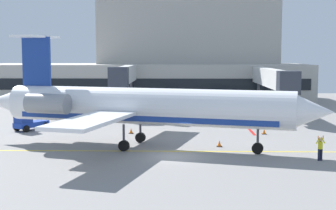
{
  "coord_description": "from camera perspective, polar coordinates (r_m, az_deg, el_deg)",
  "views": [
    {
      "loc": [
        0.27,
        -36.94,
        8.01
      ],
      "look_at": [
        -0.74,
        9.54,
        3.0
      ],
      "focal_mm": 51.57,
      "sensor_mm": 36.0,
      "label": 1
    }
  ],
  "objects": [
    {
      "name": "ground",
      "position": [
        37.81,
        0.82,
        -6.16
      ],
      "size": [
        120.0,
        120.0,
        0.11
      ],
      "color": "gray"
    },
    {
      "name": "safety_cone_bravo",
      "position": [
        41.84,
        6.09,
        -4.58
      ],
      "size": [
        0.47,
        0.47,
        0.55
      ],
      "color": "orange",
      "rests_on": "ground"
    },
    {
      "name": "fuel_tank",
      "position": [
        66.77,
        9.58,
        0.39
      ],
      "size": [
        8.04,
        3.23,
        2.51
      ],
      "color": "white",
      "rests_on": "ground"
    },
    {
      "name": "safety_cone_charlie",
      "position": [
        48.88,
        11.3,
        -3.11
      ],
      "size": [
        0.47,
        0.47,
        0.55
      ],
      "color": "orange",
      "rests_on": "ground"
    },
    {
      "name": "belt_loader",
      "position": [
        52.15,
        -16.22,
        -1.86
      ],
      "size": [
        3.24,
        3.84,
        2.14
      ],
      "color": "#19389E",
      "rests_on": "ground"
    },
    {
      "name": "safety_cone_alpha",
      "position": [
        48.46,
        -4.38,
        -3.08
      ],
      "size": [
        0.47,
        0.47,
        0.55
      ],
      "color": "orange",
      "rests_on": "ground"
    },
    {
      "name": "marshaller",
      "position": [
        37.89,
        17.56,
        -4.87
      ],
      "size": [
        0.81,
        0.37,
        1.89
      ],
      "color": "#191E33",
      "rests_on": "ground"
    },
    {
      "name": "jet_bridge_west",
      "position": [
        67.55,
        -5.1,
        3.51
      ],
      "size": [
        2.4,
        18.3,
        6.31
      ],
      "color": "silver",
      "rests_on": "ground"
    },
    {
      "name": "terminal_building",
      "position": [
        85.8,
        -0.25,
        5.74
      ],
      "size": [
        55.39,
        15.95,
        18.99
      ],
      "color": "#B7B2A8",
      "rests_on": "ground"
    },
    {
      "name": "jet_bridge_east",
      "position": [
        65.96,
        12.19,
        3.08
      ],
      "size": [
        2.4,
        22.99,
        6.0
      ],
      "color": "silver",
      "rests_on": "ground"
    },
    {
      "name": "pushback_tractor",
      "position": [
        66.4,
        14.74,
        -0.27
      ],
      "size": [
        2.36,
        3.15,
        1.78
      ],
      "color": "#E5B20C",
      "rests_on": "ground"
    },
    {
      "name": "baggage_tug",
      "position": [
        55.1,
        1.65,
        -1.25
      ],
      "size": [
        2.9,
        3.39,
        2.02
      ],
      "color": "#1E4CB2",
      "rests_on": "ground"
    },
    {
      "name": "regional_jet",
      "position": [
        41.01,
        -3.4,
        -0.16
      ],
      "size": [
        30.59,
        22.17,
        9.57
      ],
      "color": "white",
      "rests_on": "ground"
    }
  ]
}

